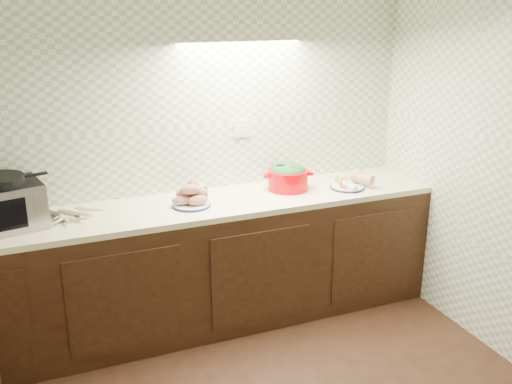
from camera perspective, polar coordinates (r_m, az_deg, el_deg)
name	(u,v)px	position (r m, az deg, el deg)	size (l,w,h in m)	color
room	(273,152)	(2.23, 1.71, 4.02)	(3.60, 3.60, 2.60)	black
counter	(98,354)	(3.18, -15.53, -15.33)	(3.60, 3.60, 0.90)	black
toaster_oven	(1,204)	(3.68, -24.11, -1.13)	(0.51, 0.44, 0.32)	black
parsnip_pile	(80,214)	(3.72, -17.18, -2.13)	(0.36, 0.37, 0.07)	#FAE9C7
sweet_potato_plate	(191,198)	(3.79, -6.51, -0.60)	(0.27, 0.26, 0.15)	#131843
onion_bowl	(195,191)	(3.94, -6.10, 0.08)	(0.17, 0.17, 0.13)	black
dutch_oven	(288,176)	(4.09, 3.23, 1.59)	(0.36, 0.35, 0.20)	#C50008
veg_plate	(351,181)	(4.22, 9.52, 1.12)	(0.32, 0.31, 0.12)	#131843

